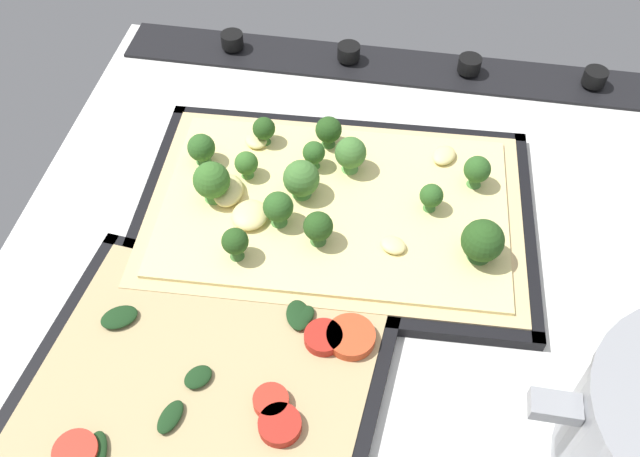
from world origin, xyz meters
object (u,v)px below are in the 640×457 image
Objects in this scene: broccoli_pizza at (330,202)px; baking_tray_front at (335,214)px; veggie_pizza_back at (209,382)px; baking_tray_back at (203,386)px.

baking_tray_front is at bearing 166.85° from broccoli_pizza.
broccoli_pizza is 1.31× the size of veggie_pizza_back.
baking_tray_front is 1.39× the size of veggie_pizza_back.
baking_tray_back is at bearing 68.81° from baking_tray_front.
veggie_pizza_back is at bearing 71.30° from broccoli_pizza.
baking_tray_back is at bearing 70.05° from broccoli_pizza.
veggie_pizza_back is (7.01, 20.70, -0.85)cm from broccoli_pizza.
broccoli_pizza reaches higher than baking_tray_back.
broccoli_pizza is 22.18cm from baking_tray_back.
veggie_pizza_back reaches higher than baking_tray_back.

